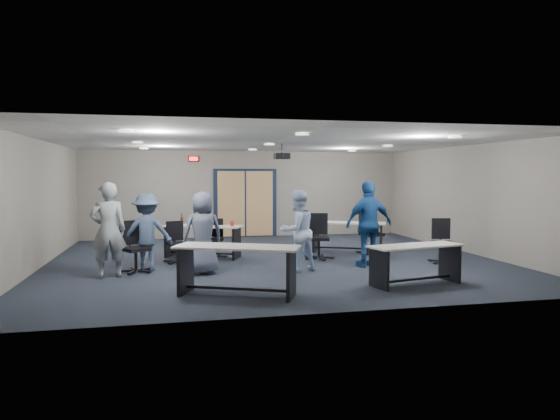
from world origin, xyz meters
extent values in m
plane|color=black|center=(0.00, 0.00, 0.00)|extent=(10.00, 10.00, 0.00)
cube|color=gray|center=(0.00, 4.50, 1.35)|extent=(10.00, 0.04, 2.70)
cube|color=gray|center=(0.00, -4.50, 1.35)|extent=(10.00, 0.04, 2.70)
cube|color=gray|center=(-5.00, 0.00, 1.35)|extent=(0.04, 9.00, 2.70)
cube|color=gray|center=(5.00, 0.00, 1.35)|extent=(0.04, 9.00, 2.70)
cube|color=silver|center=(0.00, 0.00, 2.70)|extent=(10.00, 9.00, 0.04)
cube|color=#101B31|center=(0.00, 4.47, 1.05)|extent=(2.00, 0.06, 2.20)
cube|color=tan|center=(-0.45, 4.45, 1.05)|extent=(0.85, 0.04, 2.05)
cube|color=tan|center=(0.45, 4.45, 1.05)|extent=(0.85, 0.04, 2.05)
cube|color=black|center=(-1.60, 4.45, 2.45)|extent=(0.32, 0.05, 0.18)
cube|color=#FF0C0C|center=(-1.60, 4.42, 2.45)|extent=(0.26, 0.02, 0.12)
cylinder|color=black|center=(0.30, 0.50, 2.58)|extent=(0.04, 0.04, 0.24)
cube|color=black|center=(0.30, 0.50, 2.40)|extent=(0.35, 0.30, 0.14)
cylinder|color=black|center=(0.30, 0.35, 2.40)|extent=(0.08, 0.03, 0.08)
cube|color=beige|center=(-1.26, -3.19, 0.79)|extent=(2.10, 1.41, 0.03)
cube|color=black|center=(-2.07, -2.84, 0.39)|extent=(0.30, 0.58, 0.78)
cube|color=black|center=(-0.45, -3.55, 0.39)|extent=(0.30, 0.58, 0.78)
cube|color=black|center=(-1.26, -3.19, 0.11)|extent=(1.65, 0.76, 0.04)
cube|color=beige|center=(1.95, -3.06, 0.70)|extent=(1.83, 0.92, 0.03)
cube|color=black|center=(1.18, -3.22, 0.34)|extent=(0.15, 0.53, 0.68)
cube|color=black|center=(2.71, -2.91, 0.34)|extent=(0.15, 0.53, 0.68)
cube|color=black|center=(1.95, -3.06, 0.10)|extent=(1.54, 0.36, 0.04)
cube|color=beige|center=(-1.57, 0.72, 0.74)|extent=(1.96, 1.33, 0.03)
cube|color=black|center=(-2.33, 1.06, 0.36)|extent=(0.28, 0.54, 0.73)
cube|color=black|center=(-0.81, 0.39, 0.36)|extent=(0.28, 0.54, 0.73)
cube|color=black|center=(-1.57, 0.72, 0.10)|extent=(1.54, 0.72, 0.04)
cylinder|color=red|center=(-0.90, 0.43, 0.82)|extent=(0.08, 0.08, 0.12)
cube|color=beige|center=(2.06, 0.75, 0.75)|extent=(1.97, 1.35, 0.03)
cube|color=black|center=(1.30, 1.10, 0.37)|extent=(0.29, 0.54, 0.73)
cube|color=black|center=(2.82, 0.41, 0.37)|extent=(0.29, 0.54, 0.73)
cube|color=black|center=(2.06, 0.75, 0.10)|extent=(1.54, 0.74, 0.04)
imported|color=gray|center=(-3.46, -1.25, 0.91)|extent=(0.74, 0.57, 1.82)
imported|color=#4F586D|center=(-1.69, -1.28, 0.82)|extent=(0.89, 0.67, 1.63)
imported|color=#C0D8FF|center=(0.19, -1.42, 0.83)|extent=(0.99, 0.89, 1.65)
imported|color=navy|center=(1.82, -1.22, 0.92)|extent=(1.13, 0.61, 1.83)
imported|color=#3E5170|center=(-2.78, -0.67, 0.79)|extent=(1.02, 0.60, 1.58)
camera|label=1|loc=(-2.29, -11.12, 1.95)|focal=32.00mm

